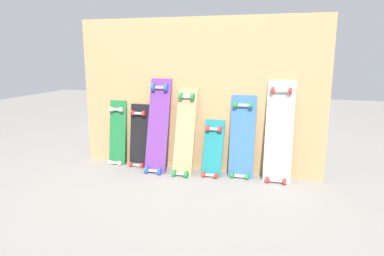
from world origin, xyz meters
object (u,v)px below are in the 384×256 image
Objects in this scene: skateboard_black at (139,139)px; skateboard_natural at (185,135)px; skateboard_green at (117,136)px; skateboard_purple at (158,129)px; skateboard_teal at (213,152)px; skateboard_white at (279,136)px; skateboard_blue at (242,140)px.

skateboard_black is 0.52m from skateboard_natural.
skateboard_green is 0.50m from skateboard_purple.
skateboard_purple reaches higher than skateboard_black.
skateboard_green reaches higher than skateboard_black.
skateboard_green is at bearing 177.52° from skateboard_teal.
skateboard_white is at bearing 3.54° from skateboard_natural.
skateboard_teal is at bearing -3.20° from skateboard_black.
skateboard_white is (1.13, 0.05, 0.00)m from skateboard_purple.
skateboard_teal is at bearing 3.06° from skateboard_purple.
skateboard_green is at bearing 179.82° from skateboard_black.
skateboard_white is at bearing 2.69° from skateboard_purple.
skateboard_purple is 0.99× the size of skateboard_white.
skateboard_black is at bearing -0.18° from skateboard_green.
skateboard_purple is at bearing -176.94° from skateboard_teal.
skateboard_blue is (1.04, -0.01, 0.06)m from skateboard_black.
skateboard_teal is 0.29m from skateboard_blue.
skateboard_natural is at bearing 0.03° from skateboard_purple.
skateboard_purple is at bearing -8.65° from skateboard_green.
skateboard_purple is 1.13m from skateboard_white.
skateboard_white is at bearing -0.70° from skateboard_green.
skateboard_white is (0.86, 0.05, 0.04)m from skateboard_natural.
skateboard_blue is at bearing 4.76° from skateboard_purple.
skateboard_white reaches higher than skateboard_teal.
skateboard_black is at bearing 163.06° from skateboard_purple.
skateboard_purple is at bearing -179.97° from skateboard_natural.
skateboard_black is 1.37m from skateboard_white.
skateboard_green is 0.76× the size of skateboard_purple.
skateboard_green is 1.24× the size of skateboard_teal.
skateboard_white is at bearing -2.43° from skateboard_blue.
skateboard_black is 1.04m from skateboard_blue.
skateboard_green is at bearing 174.47° from skateboard_natural.
skateboard_black is 1.19× the size of skateboard_teal.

